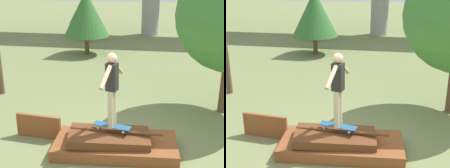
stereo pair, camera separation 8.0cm
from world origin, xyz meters
TOP-DOWN VIEW (x-y plane):
  - ground_plane at (0.00, 0.00)m, footprint 80.00×80.00m
  - scrap_pile at (-0.03, -0.01)m, footprint 2.72×1.38m
  - scrap_plank_loose at (-1.87, 0.30)m, footprint 1.11×0.18m
  - skateboard at (-0.09, 0.04)m, footprint 0.85×0.38m
  - skater at (-0.09, 0.04)m, footprint 0.33×1.19m
  - tree_behind_right at (-3.66, 12.13)m, footprint 1.93×1.93m
  - tree_mid_back at (-2.73, 8.54)m, footprint 2.16×2.16m

SIDE VIEW (x-z plane):
  - ground_plane at x=0.00m, z-range 0.00..0.00m
  - scrap_pile at x=-0.03m, z-range -0.06..0.44m
  - scrap_plank_loose at x=-1.87m, z-range 0.00..0.57m
  - skateboard at x=-0.09m, z-range 0.54..0.63m
  - skater at x=-0.09m, z-range 0.72..2.31m
  - tree_behind_right at x=-3.66m, z-range 0.47..3.18m
  - tree_mid_back at x=-2.73m, z-range 0.43..3.43m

